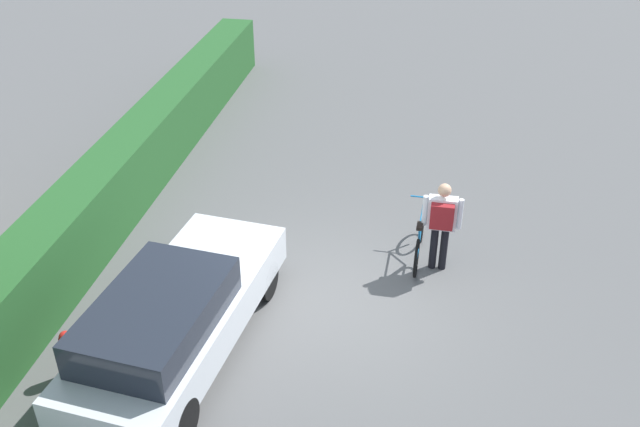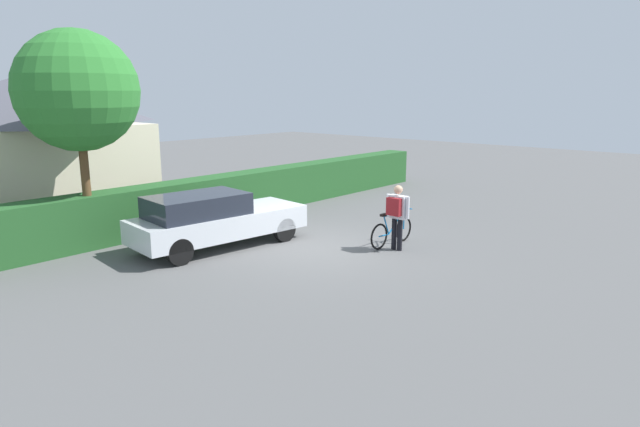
{
  "view_description": "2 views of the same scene",
  "coord_description": "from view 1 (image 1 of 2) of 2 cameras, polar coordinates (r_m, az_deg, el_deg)",
  "views": [
    {
      "loc": [
        -8.97,
        -1.24,
        7.27
      ],
      "look_at": [
        0.68,
        0.48,
        1.23
      ],
      "focal_mm": 39.62,
      "sensor_mm": 36.0,
      "label": 1
    },
    {
      "loc": [
        -10.11,
        -8.85,
        3.93
      ],
      "look_at": [
        0.09,
        0.1,
        0.9
      ],
      "focal_mm": 30.67,
      "sensor_mm": 36.0,
      "label": 2
    }
  ],
  "objects": [
    {
      "name": "hedge_row",
      "position": [
        12.6,
        -19.66,
        -1.96
      ],
      "size": [
        21.2,
        0.9,
        1.36
      ],
      "primitive_type": "cube",
      "color": "#235325",
      "rests_on": "ground"
    },
    {
      "name": "parked_car_near",
      "position": [
        10.33,
        -11.63,
        -8.2
      ],
      "size": [
        4.7,
        2.15,
        1.44
      ],
      "color": "silver",
      "rests_on": "ground"
    },
    {
      "name": "fire_hydrant",
      "position": [
        10.66,
        -19.58,
        -10.62
      ],
      "size": [
        0.2,
        0.2,
        0.81
      ],
      "color": "red",
      "rests_on": "ground"
    },
    {
      "name": "ground_plane",
      "position": [
        11.61,
        1.75,
        -7.11
      ],
      "size": [
        60.0,
        60.0,
        0.0
      ],
      "primitive_type": "plane",
      "color": "#555555"
    },
    {
      "name": "person_rider",
      "position": [
        11.94,
        9.8,
        -0.47
      ],
      "size": [
        0.36,
        0.67,
        1.66
      ],
      "color": "black",
      "rests_on": "ground"
    },
    {
      "name": "bicycle",
      "position": [
        12.53,
        8.04,
        -2.05
      ],
      "size": [
        1.75,
        0.5,
        0.94
      ],
      "color": "black",
      "rests_on": "ground"
    }
  ]
}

